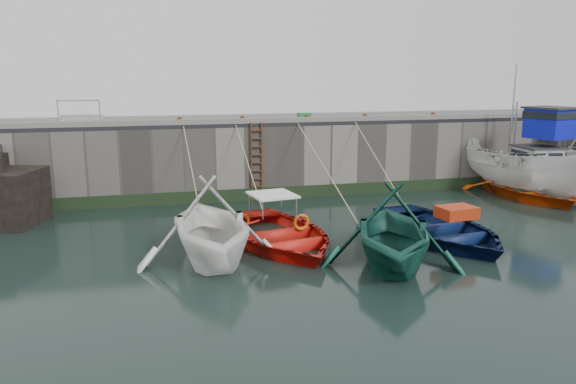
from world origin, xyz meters
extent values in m
plane|color=black|center=(0.00, 0.00, 0.00)|extent=(120.00, 120.00, 0.00)
cube|color=slate|center=(0.00, 12.50, 1.50)|extent=(30.00, 5.00, 3.00)
cube|color=black|center=(0.00, 12.50, 3.08)|extent=(30.00, 5.00, 0.16)
cube|color=slate|center=(0.00, 10.15, 3.26)|extent=(30.00, 0.30, 0.20)
cube|color=black|center=(0.00, 9.96, 0.25)|extent=(30.00, 0.08, 0.50)
cube|color=black|center=(-11.20, 8.40, 0.95)|extent=(2.96, 2.83, 1.90)
cylinder|color=#3F1E0F|center=(-2.22, 9.92, 1.60)|extent=(0.07, 0.07, 3.20)
cylinder|color=#3F1E0F|center=(-1.78, 9.92, 1.60)|extent=(0.07, 0.07, 3.20)
cube|color=#3F1E0F|center=(-2.00, 9.90, 0.25)|extent=(0.44, 0.06, 0.05)
cube|color=#3F1E0F|center=(-2.00, 9.90, 0.58)|extent=(0.44, 0.06, 0.05)
cube|color=#3F1E0F|center=(-2.00, 9.90, 0.91)|extent=(0.44, 0.06, 0.05)
cube|color=#3F1E0F|center=(-2.00, 9.90, 1.24)|extent=(0.44, 0.06, 0.05)
cube|color=#3F1E0F|center=(-2.00, 9.90, 1.57)|extent=(0.44, 0.06, 0.05)
cube|color=#3F1E0F|center=(-2.00, 9.90, 1.90)|extent=(0.44, 0.06, 0.05)
cube|color=#3F1E0F|center=(-2.00, 9.90, 2.23)|extent=(0.44, 0.06, 0.05)
cube|color=#3F1E0F|center=(-2.00, 9.90, 2.56)|extent=(0.44, 0.06, 0.05)
cube|color=#3F1E0F|center=(-2.00, 9.90, 2.89)|extent=(0.44, 0.06, 0.05)
imported|color=white|center=(-4.73, 2.86, 0.00)|extent=(4.56, 5.22, 2.67)
imported|color=red|center=(-2.53, 3.80, 0.00)|extent=(4.85, 6.19, 1.17)
imported|color=#185546|center=(0.02, 1.23, 0.00)|extent=(5.56, 5.96, 2.54)
imported|color=#0A173F|center=(2.52, 3.10, 0.00)|extent=(4.72, 6.13, 1.18)
imported|color=white|center=(9.50, 7.90, 1.09)|extent=(4.84, 7.93, 2.87)
cube|color=#0C13B9|center=(9.67, 7.33, 3.12)|extent=(1.78, 1.84, 1.20)
cube|color=black|center=(9.67, 7.33, 3.47)|extent=(1.85, 1.92, 0.28)
cube|color=#262628|center=(9.67, 7.33, 3.76)|extent=(2.02, 2.09, 0.08)
cylinder|color=#A5A8AD|center=(9.15, 9.05, 4.02)|extent=(0.08, 0.08, 3.00)
imported|color=#D8480B|center=(9.35, 7.99, 0.29)|extent=(4.82, 6.46, 1.28)
cube|color=silver|center=(9.31, 7.39, 1.53)|extent=(1.50, 1.59, 1.20)
cube|color=black|center=(9.31, 7.39, 1.88)|extent=(1.56, 1.66, 0.28)
cube|color=#262628|center=(9.31, 7.39, 2.17)|extent=(1.71, 1.80, 0.08)
cylinder|color=#A5A8AD|center=(9.43, 9.19, 2.43)|extent=(0.08, 0.08, 3.00)
cube|color=#167D32|center=(0.47, 11.56, 3.30)|extent=(0.57, 0.41, 0.27)
cylinder|color=#A5A8AD|center=(-9.50, 10.60, 3.66)|extent=(0.05, 0.05, 1.00)
cylinder|color=#A5A8AD|center=(-8.00, 10.60, 3.66)|extent=(0.05, 0.05, 1.00)
cylinder|color=#A5A8AD|center=(-8.75, 10.60, 4.12)|extent=(1.50, 0.05, 0.05)
cube|color=gray|center=(-8.75, 11.10, 3.25)|extent=(1.60, 0.35, 0.18)
cube|color=gray|center=(-8.75, 11.45, 3.43)|extent=(1.60, 0.35, 0.18)
cylinder|color=#3F1E0F|center=(-5.00, 10.25, 3.30)|extent=(0.18, 0.18, 0.28)
cylinder|color=#3F1E0F|center=(-2.50, 10.25, 3.30)|extent=(0.18, 0.18, 0.28)
cylinder|color=#3F1E0F|center=(0.20, 10.25, 3.30)|extent=(0.18, 0.18, 0.28)
cylinder|color=#3F1E0F|center=(2.80, 10.25, 3.30)|extent=(0.18, 0.18, 0.28)
cylinder|color=#3F1E0F|center=(6.00, 10.25, 3.30)|extent=(0.18, 0.18, 0.28)
camera|label=1|loc=(-6.32, -12.28, 5.14)|focal=35.00mm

